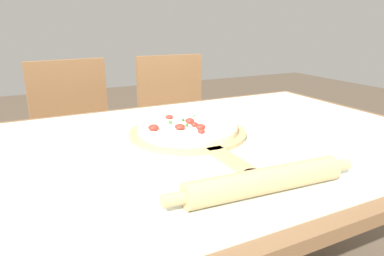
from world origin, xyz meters
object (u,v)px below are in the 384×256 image
object	(u,v)px
chair_right	(176,125)
rolling_pin	(265,181)
pizza_peel	(191,135)
chair_left	(77,138)
pizza	(188,127)

from	to	relation	value
chair_right	rolling_pin	bearing A→B (deg)	-102.38
pizza_peel	chair_left	distance (m)	0.86
pizza	chair_left	distance (m)	0.84
chair_right	chair_left	bearing A→B (deg)	-177.19
pizza_peel	pizza	xyz separation A→B (m)	(-0.00, 0.02, 0.02)
chair_left	rolling_pin	bearing A→B (deg)	-84.06
pizza	chair_right	world-z (taller)	chair_right
rolling_pin	pizza_peel	bearing A→B (deg)	86.45
pizza	rolling_pin	xyz separation A→B (m)	(-0.02, -0.42, 0.00)
pizza_peel	chair_right	bearing A→B (deg)	69.39
pizza_peel	chair_right	world-z (taller)	chair_right
chair_left	chair_right	world-z (taller)	same
pizza_peel	chair_left	bearing A→B (deg)	107.03
pizza_peel	chair_left	size ratio (longest dim) A/B	0.62
pizza_peel	pizza	world-z (taller)	pizza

